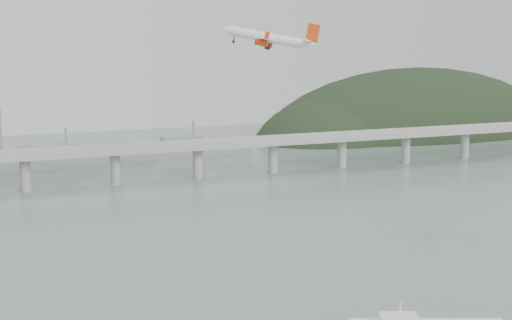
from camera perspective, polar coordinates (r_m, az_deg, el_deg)
name	(u,v)px	position (r m, az deg, el deg)	size (l,w,h in m)	color
ground	(317,292)	(233.39, 5.14, -10.90)	(900.00, 900.00, 0.00)	slate
bridge	(164,152)	(411.41, -7.72, 0.66)	(800.00, 22.00, 23.90)	#959592
headland	(428,152)	(659.80, 14.14, 0.63)	(365.00, 155.00, 156.00)	black
airliner	(269,38)	(293.87, 1.10, 10.13)	(38.73, 36.46, 11.35)	white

